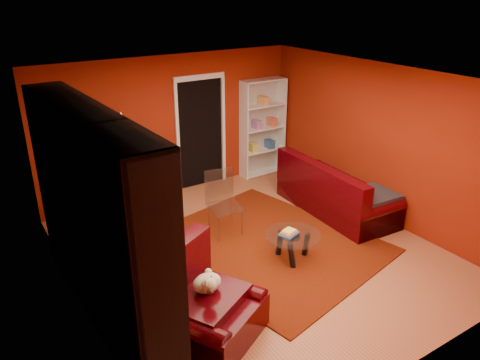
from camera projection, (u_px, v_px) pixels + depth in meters
floor at (254, 254)px, 7.05m from camera, size 5.00×5.50×0.05m
ceiling at (257, 78)px, 6.02m from camera, size 5.00×5.50×0.05m
wall_back at (171, 126)px, 8.69m from camera, size 5.00×0.05×2.60m
wall_left at (71, 218)px, 5.28m from camera, size 0.05×5.50×2.60m
wall_right at (380, 142)px, 7.79m from camera, size 0.05×5.50×2.60m
doorway at (201, 134)px, 9.05m from camera, size 1.06×0.60×2.16m
rug at (266, 245)px, 7.24m from camera, size 3.40×3.75×0.02m
media_unit at (97, 219)px, 5.32m from camera, size 0.64×3.35×2.55m
christmas_tree at (127, 178)px, 7.16m from camera, size 1.24×1.24×2.05m
gift_box_teal at (124, 232)px, 7.31m from camera, size 0.39×0.39×0.30m
gift_box_red at (145, 202)px, 8.40m from camera, size 0.26×0.26×0.25m
white_bookshelf at (263, 128)px, 9.62m from camera, size 0.95×0.35×2.05m
armchair at (209, 303)px, 5.24m from camera, size 1.52×1.52×0.88m
dog at (207, 283)px, 5.22m from camera, size 0.49×0.45×0.29m
sofa at (337, 186)px, 8.16m from camera, size 1.11×2.28×0.96m
coffee_table at (292, 247)px, 6.80m from camera, size 1.02×1.02×0.51m
acrylic_chair at (225, 208)px, 7.39m from camera, size 0.55×0.59×0.95m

